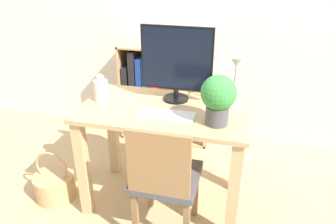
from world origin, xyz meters
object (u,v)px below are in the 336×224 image
Objects in this scene: potted_plant at (218,97)px; chair at (164,178)px; basket at (55,185)px; desk_lamp at (235,78)px; keyboard at (167,115)px; vase at (101,89)px; monitor at (176,61)px; bookshelf at (151,96)px.

chair is (-0.27, -0.19, -0.48)m from potted_plant.
chair reaches higher than basket.
basket is (-0.90, 0.16, -0.35)m from chair.
chair is (-0.35, -0.40, -0.53)m from desk_lamp.
basket is (-1.24, -0.25, -0.88)m from desk_lamp.
keyboard is 1.86× the size of vase.
keyboard is (-0.00, -0.26, -0.27)m from monitor.
monitor is at bearing 170.01° from desk_lamp.
basket is at bearing -168.75° from desk_lamp.
monitor is 1.43× the size of keyboard.
bookshelf reaches higher than basket.
chair is at bearing -32.51° from vase.
monitor reaches higher than vase.
chair is 2.13× the size of basket.
basket is at bearing -176.11° from keyboard.
desk_lamp is 1.20× the size of potted_plant.
basket is (-0.44, -1.07, -0.33)m from bookshelf.
monitor is 0.54m from vase.
monitor is at bearing 89.86° from keyboard.
keyboard is 1.15m from bookshelf.
potted_plant reaches higher than vase.
monitor is 1.31m from basket.
keyboard is at bearing 3.89° from basket.
desk_lamp is 0.39× the size of bookshelf.
basket is at bearing -178.32° from potted_plant.
keyboard is at bearing 175.59° from potted_plant.
potted_plant is (0.80, -0.15, 0.09)m from vase.
potted_plant reaches higher than chair.
keyboard is at bearing -90.14° from monitor.
potted_plant is (0.31, -0.02, 0.16)m from keyboard.
vase is 0.63× the size of potted_plant.
monitor is 0.54× the size of bookshelf.
vase is 0.98m from bookshelf.
potted_plant is 0.77× the size of basket.
monitor is at bearing 92.44° from chair.
desk_lamp is at bearing 4.32° from vase.
monitor is 0.75m from chair.
potted_plant is 0.58m from chair.
keyboard is 0.48m from desk_lamp.
bookshelf is (-0.73, 1.03, -0.50)m from potted_plant.
desk_lamp is at bearing 26.00° from keyboard.
bookshelf is at bearing 85.55° from vase.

